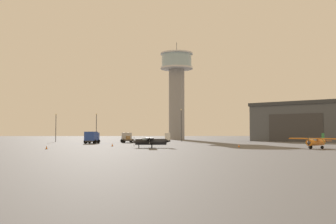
{
  "coord_description": "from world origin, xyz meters",
  "views": [
    {
      "loc": [
        -0.66,
        -65.36,
        2.79
      ],
      "look_at": [
        2.33,
        29.29,
        7.62
      ],
      "focal_mm": 41.76,
      "sensor_mm": 36.0,
      "label": 1
    }
  ],
  "objects_px": {
    "airplane_black": "(151,141)",
    "light_post_east": "(96,125)",
    "truck_box_blue": "(92,137)",
    "airplane_orange": "(316,141)",
    "truck_flatbed_silver": "(127,138)",
    "traffic_cone_near_right": "(112,145)",
    "control_tower": "(177,84)",
    "light_post_west": "(181,122)",
    "light_post_north": "(56,125)",
    "traffic_cone_mid_apron": "(47,147)",
    "traffic_cone_near_left": "(239,146)"
  },
  "relations": [
    {
      "from": "control_tower",
      "to": "airplane_black",
      "type": "distance_m",
      "value": 78.46
    },
    {
      "from": "airplane_orange",
      "to": "traffic_cone_near_left",
      "type": "xyz_separation_m",
      "value": [
        -11.48,
        6.54,
        -0.91
      ]
    },
    {
      "from": "airplane_orange",
      "to": "light_post_west",
      "type": "distance_m",
      "value": 54.07
    },
    {
      "from": "airplane_black",
      "to": "light_post_west",
      "type": "distance_m",
      "value": 47.06
    },
    {
      "from": "control_tower",
      "to": "airplane_orange",
      "type": "xyz_separation_m",
      "value": [
        18.84,
        -79.85,
        -19.3
      ]
    },
    {
      "from": "light_post_west",
      "to": "control_tower",
      "type": "bearing_deg",
      "value": 89.55
    },
    {
      "from": "light_post_west",
      "to": "light_post_north",
      "type": "distance_m",
      "value": 35.67
    },
    {
      "from": "control_tower",
      "to": "light_post_east",
      "type": "xyz_separation_m",
      "value": [
        -24.63,
        -32.18,
        -15.64
      ]
    },
    {
      "from": "traffic_cone_mid_apron",
      "to": "light_post_east",
      "type": "bearing_deg",
      "value": 89.01
    },
    {
      "from": "traffic_cone_near_right",
      "to": "truck_box_blue",
      "type": "bearing_deg",
      "value": 110.41
    },
    {
      "from": "airplane_orange",
      "to": "truck_box_blue",
      "type": "height_order",
      "value": "truck_box_blue"
    },
    {
      "from": "truck_box_blue",
      "to": "traffic_cone_near_left",
      "type": "height_order",
      "value": "truck_box_blue"
    },
    {
      "from": "light_post_north",
      "to": "airplane_orange",
      "type": "bearing_deg",
      "value": -40.12
    },
    {
      "from": "airplane_black",
      "to": "traffic_cone_near_right",
      "type": "bearing_deg",
      "value": -47.7
    },
    {
      "from": "light_post_north",
      "to": "traffic_cone_near_left",
      "type": "xyz_separation_m",
      "value": [
        42.97,
        -39.33,
        -4.46
      ]
    },
    {
      "from": "airplane_black",
      "to": "airplane_orange",
      "type": "relative_size",
      "value": 1.23
    },
    {
      "from": "control_tower",
      "to": "airplane_black",
      "type": "height_order",
      "value": "control_tower"
    },
    {
      "from": "control_tower",
      "to": "traffic_cone_near_right",
      "type": "xyz_separation_m",
      "value": [
        -16.14,
        -67.79,
        -20.18
      ]
    },
    {
      "from": "light_post_east",
      "to": "traffic_cone_near_left",
      "type": "xyz_separation_m",
      "value": [
        31.99,
        -41.13,
        -4.57
      ]
    },
    {
      "from": "airplane_black",
      "to": "truck_box_blue",
      "type": "relative_size",
      "value": 1.47
    },
    {
      "from": "truck_box_blue",
      "to": "airplane_orange",
      "type": "bearing_deg",
      "value": -121.71
    },
    {
      "from": "truck_box_blue",
      "to": "traffic_cone_near_left",
      "type": "xyz_separation_m",
      "value": [
        30.49,
        -24.31,
        -1.34
      ]
    },
    {
      "from": "light_post_west",
      "to": "light_post_east",
      "type": "relative_size",
      "value": 1.18
    },
    {
      "from": "airplane_black",
      "to": "traffic_cone_mid_apron",
      "type": "xyz_separation_m",
      "value": [
        -16.96,
        -4.14,
        -0.93
      ]
    },
    {
      "from": "traffic_cone_near_right",
      "to": "truck_flatbed_silver",
      "type": "bearing_deg",
      "value": 87.82
    },
    {
      "from": "truck_box_blue",
      "to": "light_post_north",
      "type": "xyz_separation_m",
      "value": [
        -12.47,
        15.03,
        3.13
      ]
    },
    {
      "from": "truck_flatbed_silver",
      "to": "light_post_east",
      "type": "xyz_separation_m",
      "value": [
        -9.47,
        9.97,
        3.61
      ]
    },
    {
      "from": "traffic_cone_near_right",
      "to": "traffic_cone_mid_apron",
      "type": "relative_size",
      "value": 1.16
    },
    {
      "from": "light_post_west",
      "to": "traffic_cone_near_left",
      "type": "bearing_deg",
      "value": -80.18
    },
    {
      "from": "airplane_orange",
      "to": "light_post_west",
      "type": "relative_size",
      "value": 0.75
    },
    {
      "from": "truck_flatbed_silver",
      "to": "traffic_cone_near_right",
      "type": "distance_m",
      "value": 25.67
    },
    {
      "from": "control_tower",
      "to": "truck_box_blue",
      "type": "bearing_deg",
      "value": -115.27
    },
    {
      "from": "light_post_east",
      "to": "light_post_north",
      "type": "xyz_separation_m",
      "value": [
        -10.98,
        -1.79,
        -0.11
      ]
    },
    {
      "from": "light_post_east",
      "to": "traffic_cone_mid_apron",
      "type": "distance_m",
      "value": 47.76
    },
    {
      "from": "truck_box_blue",
      "to": "traffic_cone_near_right",
      "type": "bearing_deg",
      "value": -154.99
    },
    {
      "from": "control_tower",
      "to": "light_post_west",
      "type": "height_order",
      "value": "control_tower"
    },
    {
      "from": "control_tower",
      "to": "airplane_orange",
      "type": "relative_size",
      "value": 5.08
    },
    {
      "from": "airplane_black",
      "to": "light_post_east",
      "type": "xyz_separation_m",
      "value": [
        -16.13,
        43.39,
        3.66
      ]
    },
    {
      "from": "truck_flatbed_silver",
      "to": "light_post_west",
      "type": "height_order",
      "value": "light_post_west"
    },
    {
      "from": "traffic_cone_near_left",
      "to": "light_post_east",
      "type": "bearing_deg",
      "value": 127.88
    },
    {
      "from": "traffic_cone_mid_apron",
      "to": "traffic_cone_near_left",
      "type": "bearing_deg",
      "value": 11.04
    },
    {
      "from": "airplane_orange",
      "to": "traffic_cone_near_right",
      "type": "bearing_deg",
      "value": -63.25
    },
    {
      "from": "airplane_black",
      "to": "light_post_east",
      "type": "distance_m",
      "value": 46.44
    },
    {
      "from": "light_post_west",
      "to": "light_post_east",
      "type": "distance_m",
      "value": 24.56
    },
    {
      "from": "light_post_west",
      "to": "light_post_east",
      "type": "xyz_separation_m",
      "value": [
        -24.4,
        -2.73,
        -0.75
      ]
    },
    {
      "from": "control_tower",
      "to": "light_post_west",
      "type": "relative_size",
      "value": 3.79
    },
    {
      "from": "airplane_orange",
      "to": "light_post_north",
      "type": "distance_m",
      "value": 71.28
    },
    {
      "from": "truck_box_blue",
      "to": "traffic_cone_mid_apron",
      "type": "relative_size",
      "value": 10.77
    },
    {
      "from": "control_tower",
      "to": "truck_flatbed_silver",
      "type": "distance_m",
      "value": 48.76
    },
    {
      "from": "truck_flatbed_silver",
      "to": "truck_box_blue",
      "type": "bearing_deg",
      "value": 120.43
    }
  ]
}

